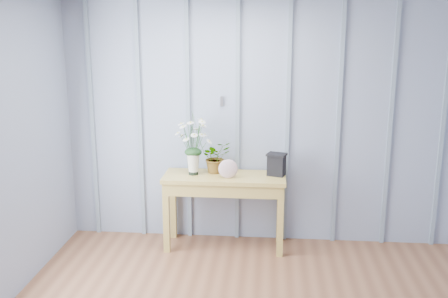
# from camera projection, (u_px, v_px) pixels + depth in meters

# --- Properties ---
(room_shell) EXTENTS (4.00, 4.50, 2.50)m
(room_shell) POSITION_uv_depth(u_px,v_px,m) (260.00, 55.00, 3.78)
(room_shell) COLOR #8B95AF
(room_shell) RESTS_ON ground
(sideboard) EXTENTS (1.20, 0.45, 0.75)m
(sideboard) POSITION_uv_depth(u_px,v_px,m) (224.00, 186.00, 5.18)
(sideboard) COLOR #AF9342
(sideboard) RESTS_ON ground
(daisy_vase) EXTENTS (0.42, 0.32, 0.59)m
(daisy_vase) POSITION_uv_depth(u_px,v_px,m) (193.00, 138.00, 5.10)
(daisy_vase) COLOR black
(daisy_vase) RESTS_ON sideboard
(spider_plant) EXTENTS (0.37, 0.36, 0.32)m
(spider_plant) POSITION_uv_depth(u_px,v_px,m) (216.00, 157.00, 5.22)
(spider_plant) COLOR #153517
(spider_plant) RESTS_ON sideboard
(felt_disc_vessel) EXTENTS (0.19, 0.07, 0.19)m
(felt_disc_vessel) POSITION_uv_depth(u_px,v_px,m) (228.00, 169.00, 5.04)
(felt_disc_vessel) COLOR #925870
(felt_disc_vessel) RESTS_ON sideboard
(carved_box) EXTENTS (0.22, 0.19, 0.22)m
(carved_box) POSITION_uv_depth(u_px,v_px,m) (276.00, 164.00, 5.13)
(carved_box) COLOR black
(carved_box) RESTS_ON sideboard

